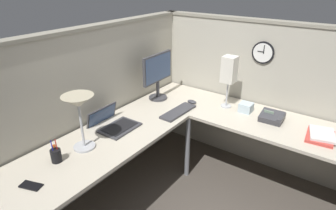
{
  "coord_description": "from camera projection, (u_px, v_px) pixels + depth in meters",
  "views": [
    {
      "loc": [
        -1.99,
        -1.14,
        1.99
      ],
      "look_at": [
        -0.08,
        0.23,
        0.9
      ],
      "focal_mm": 30.62,
      "sensor_mm": 36.0,
      "label": 1
    }
  ],
  "objects": [
    {
      "name": "laptop",
      "position": [
        112.0,
        123.0,
        2.58
      ],
      "size": [
        0.35,
        0.39,
        0.22
      ],
      "color": "#38383D",
      "rests_on": "desk"
    },
    {
      "name": "tissue_box",
      "position": [
        246.0,
        107.0,
        2.83
      ],
      "size": [
        0.12,
        0.12,
        0.09
      ],
      "primitive_type": "cube",
      "color": "silver",
      "rests_on": "desk"
    },
    {
      "name": "cubicle_wall_right",
      "position": [
        258.0,
        95.0,
        3.07
      ],
      "size": [
        0.12,
        2.37,
        1.58
      ],
      "color": "#A8A393",
      "rests_on": "ground"
    },
    {
      "name": "desk_lamp_dome",
      "position": [
        79.0,
        106.0,
        2.11
      ],
      "size": [
        0.24,
        0.24,
        0.44
      ],
      "color": "#B7BABF",
      "rests_on": "desk"
    },
    {
      "name": "pen_cup",
      "position": [
        56.0,
        155.0,
        2.08
      ],
      "size": [
        0.08,
        0.08,
        0.18
      ],
      "color": "black",
      "rests_on": "desk"
    },
    {
      "name": "wall_clock",
      "position": [
        263.0,
        53.0,
        2.82
      ],
      "size": [
        0.04,
        0.22,
        0.22
      ],
      "color": "black"
    },
    {
      "name": "cubicle_wall_back",
      "position": [
        98.0,
        109.0,
        2.76
      ],
      "size": [
        2.57,
        0.12,
        1.58
      ],
      "color": "#A8A393",
      "rests_on": "ground"
    },
    {
      "name": "book_stack",
      "position": [
        321.0,
        136.0,
        2.39
      ],
      "size": [
        0.31,
        0.25,
        0.04
      ],
      "color": "#BF3F38",
      "rests_on": "desk"
    },
    {
      "name": "desk",
      "position": [
        190.0,
        143.0,
        2.5
      ],
      "size": [
        2.35,
        2.15,
        0.73
      ],
      "color": "beige",
      "rests_on": "ground"
    },
    {
      "name": "desk_lamp_paper",
      "position": [
        229.0,
        71.0,
        2.8
      ],
      "size": [
        0.13,
        0.13,
        0.53
      ],
      "color": "#B7BABF",
      "rests_on": "desk"
    },
    {
      "name": "computer_mouse",
      "position": [
        192.0,
        102.0,
        3.03
      ],
      "size": [
        0.06,
        0.1,
        0.03
      ],
      "primitive_type": "ellipsoid",
      "color": "#38383D",
      "rests_on": "desk"
    },
    {
      "name": "monitor",
      "position": [
        158.0,
        73.0,
        3.03
      ],
      "size": [
        0.46,
        0.2,
        0.5
      ],
      "color": "#38383D",
      "rests_on": "desk"
    },
    {
      "name": "keyboard",
      "position": [
        178.0,
        112.0,
        2.82
      ],
      "size": [
        0.43,
        0.15,
        0.02
      ],
      "primitive_type": "cube",
      "rotation": [
        0.0,
        0.0,
        -0.03
      ],
      "color": "#38383D",
      "rests_on": "desk"
    },
    {
      "name": "ground_plane",
      "position": [
        191.0,
        188.0,
        2.9
      ],
      "size": [
        6.8,
        6.8,
        0.0
      ],
      "primitive_type": "plane",
      "color": "#4C443D"
    },
    {
      "name": "office_phone",
      "position": [
        272.0,
        117.0,
        2.65
      ],
      "size": [
        0.2,
        0.21,
        0.11
      ],
      "color": "#38383D",
      "rests_on": "desk"
    },
    {
      "name": "cell_phone",
      "position": [
        31.0,
        186.0,
        1.85
      ],
      "size": [
        0.11,
        0.16,
        0.01
      ],
      "primitive_type": "cube",
      "rotation": [
        0.0,
        0.0,
        0.33
      ],
      "color": "black",
      "rests_on": "desk"
    }
  ]
}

